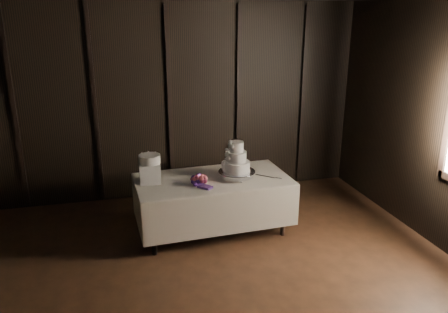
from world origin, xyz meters
TOP-DOWN VIEW (x-y plane):
  - room at (0.00, 0.00)m, footprint 6.08×7.08m
  - display_table at (0.35, 2.06)m, footprint 2.04×1.13m
  - cake_stand at (0.66, 2.01)m, footprint 0.56×0.56m
  - wedding_cake at (0.63, 1.99)m, footprint 0.38×0.33m
  - bouquet at (0.14, 1.88)m, footprint 0.48×0.47m
  - box_pedestal at (-0.44, 2.14)m, footprint 0.28×0.28m
  - small_cake at (-0.44, 2.14)m, footprint 0.35×0.35m
  - cake_knife at (1.04, 1.95)m, footprint 0.29×0.27m

SIDE VIEW (x-z plane):
  - display_table at x=0.35m, z-range 0.04..0.80m
  - cake_knife at x=1.04m, z-range 0.76..0.77m
  - cake_stand at x=0.66m, z-range 0.76..0.85m
  - bouquet at x=0.14m, z-range 0.73..0.91m
  - box_pedestal at x=-0.44m, z-range 0.76..1.01m
  - wedding_cake at x=0.63m, z-range 0.81..1.21m
  - small_cake at x=-0.44m, z-range 1.01..1.12m
  - room at x=0.00m, z-range -0.04..3.04m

